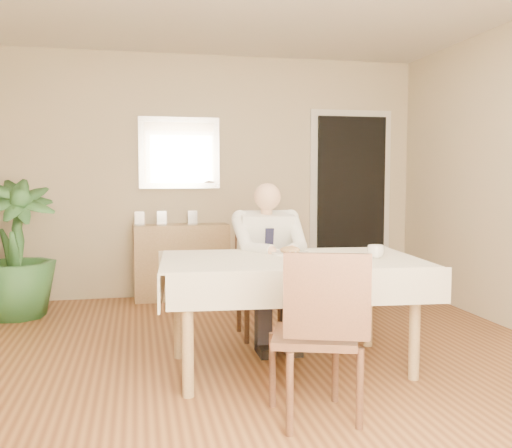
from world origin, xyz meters
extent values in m
plane|color=brown|center=(0.00, 0.00, 0.00)|extent=(5.00, 5.00, 0.00)
cube|color=#C1AC8B|center=(0.00, 2.50, 1.30)|extent=(4.50, 0.02, 2.60)
cube|color=#C1AC8B|center=(0.00, -2.50, 1.30)|extent=(4.50, 0.02, 2.60)
cube|color=silver|center=(0.00, -2.48, 1.45)|extent=(1.34, 0.02, 1.44)
cube|color=white|center=(0.00, -2.46, 1.45)|extent=(1.18, 0.02, 1.28)
cube|color=silver|center=(1.55, 2.48, 1.00)|extent=(0.96, 0.03, 2.10)
cube|color=black|center=(1.55, 2.45, 1.00)|extent=(0.80, 0.05, 1.95)
cube|color=silver|center=(-0.40, 2.48, 1.55)|extent=(0.86, 0.03, 0.76)
cube|color=white|center=(-0.40, 2.46, 1.55)|extent=(0.74, 0.02, 0.64)
cube|color=tan|center=(0.15, -0.06, 0.72)|extent=(1.66, 1.02, 0.04)
cube|color=#F1E8C9|center=(0.15, -0.06, 0.75)|extent=(1.77, 1.13, 0.01)
cube|color=#F1E8C9|center=(0.15, -0.56, 0.64)|extent=(1.70, 0.14, 0.22)
cube|color=#F1E8C9|center=(0.15, 0.44, 0.64)|extent=(1.70, 0.14, 0.22)
cube|color=#F1E8C9|center=(-0.70, -0.06, 0.64)|extent=(0.09, 1.00, 0.22)
cube|color=#F1E8C9|center=(1.00, -0.06, 0.64)|extent=(0.09, 1.00, 0.22)
cylinder|color=tan|center=(-0.57, -0.43, 0.35)|extent=(0.07, 0.07, 0.70)
cylinder|color=tan|center=(0.87, -0.43, 0.35)|extent=(0.07, 0.07, 0.70)
cylinder|color=tan|center=(-0.57, 0.31, 0.35)|extent=(0.07, 0.07, 0.70)
cylinder|color=tan|center=(0.87, 0.31, 0.35)|extent=(0.07, 0.07, 0.70)
cube|color=#452718|center=(0.15, 0.74, 0.42)|extent=(0.45, 0.45, 0.04)
cube|color=#452718|center=(0.15, 0.93, 0.67)|extent=(0.41, 0.08, 0.41)
cylinder|color=#452718|center=(-0.03, 0.57, 0.20)|extent=(0.04, 0.04, 0.40)
cylinder|color=#452718|center=(0.33, 0.57, 0.20)|extent=(0.04, 0.04, 0.40)
cylinder|color=#452718|center=(-0.03, 0.92, 0.20)|extent=(0.04, 0.04, 0.40)
cylinder|color=#452718|center=(0.33, 0.92, 0.20)|extent=(0.04, 0.04, 0.40)
cube|color=#452718|center=(0.07, -0.85, 0.44)|extent=(0.55, 0.55, 0.04)
cube|color=#452718|center=(0.07, -1.05, 0.70)|extent=(0.42, 0.17, 0.43)
cylinder|color=#452718|center=(-0.12, -1.04, 0.21)|extent=(0.04, 0.04, 0.42)
cylinder|color=#452718|center=(0.25, -1.04, 0.21)|extent=(0.04, 0.04, 0.42)
cylinder|color=#452718|center=(-0.12, -0.67, 0.21)|extent=(0.04, 0.04, 0.42)
cylinder|color=#452718|center=(0.25, -0.67, 0.21)|extent=(0.04, 0.04, 0.42)
cube|color=white|center=(0.15, 0.70, 0.75)|extent=(0.42, 0.31, 0.55)
cube|color=black|center=(0.15, 0.58, 0.72)|extent=(0.07, 0.08, 0.36)
cylinder|color=tan|center=(0.15, 0.66, 1.03)|extent=(0.09, 0.09, 0.08)
sphere|color=tan|center=(0.15, 0.63, 1.14)|extent=(0.21, 0.21, 0.21)
cube|color=black|center=(0.05, 0.50, 0.52)|extent=(0.13, 0.42, 0.13)
cube|color=black|center=(0.25, 0.50, 0.52)|extent=(0.13, 0.42, 0.13)
cube|color=black|center=(0.05, 0.32, 0.23)|extent=(0.11, 0.12, 0.45)
cube|color=black|center=(0.25, 0.32, 0.23)|extent=(0.11, 0.12, 0.45)
cube|color=black|center=(0.05, 0.26, 0.04)|extent=(0.11, 0.26, 0.07)
cube|color=black|center=(0.25, 0.26, 0.04)|extent=(0.11, 0.26, 0.07)
cylinder|color=white|center=(0.19, 0.12, 0.76)|extent=(0.26, 0.26, 0.02)
ellipsoid|color=brown|center=(0.19, 0.12, 0.78)|extent=(0.14, 0.14, 0.06)
cylinder|color=silver|center=(0.23, 0.06, 0.78)|extent=(0.01, 0.13, 0.01)
cylinder|color=silver|center=(0.15, 0.06, 0.78)|extent=(0.01, 0.13, 0.01)
imported|color=white|center=(0.70, -0.19, 0.80)|extent=(0.14, 0.14, 0.09)
cube|color=tan|center=(-0.40, 2.32, 0.40)|extent=(1.00, 0.36, 0.79)
cube|color=silver|center=(-0.83, 2.35, 0.86)|extent=(0.10, 0.02, 0.14)
cube|color=silver|center=(-0.59, 2.40, 0.86)|extent=(0.10, 0.02, 0.14)
cube|color=silver|center=(-0.27, 2.40, 0.86)|extent=(0.10, 0.02, 0.14)
imported|color=#285326|center=(-1.95, 1.82, 0.64)|extent=(0.92, 0.92, 1.27)
camera|label=1|loc=(-0.85, -3.70, 1.29)|focal=40.00mm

